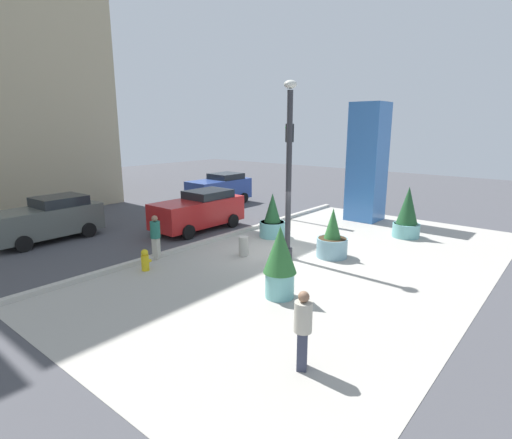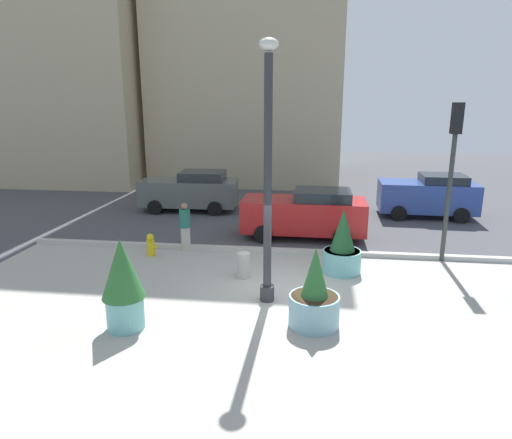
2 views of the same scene
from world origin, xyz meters
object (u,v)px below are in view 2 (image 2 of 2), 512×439
at_px(potted_plant_near_left, 314,299).
at_px(car_curb_east, 428,195).
at_px(pedestrian_crossing, 185,224).
at_px(car_curb_west, 191,191).
at_px(fire_hydrant, 151,245).
at_px(traffic_light_corner, 453,157).
at_px(lamp_post, 268,182).
at_px(potted_plant_near_right, 123,282).
at_px(car_intersection, 305,213).
at_px(potted_plant_by_pillar, 342,248).
at_px(concrete_bollard, 243,265).

xyz_separation_m(potted_plant_near_left, car_curb_east, (4.86, 10.60, 0.29)).
bearing_deg(pedestrian_crossing, car_curb_west, 103.36).
bearing_deg(car_curb_west, pedestrian_crossing, -76.64).
xyz_separation_m(fire_hydrant, traffic_light_corner, (9.29, 0.68, 2.90)).
bearing_deg(lamp_post, potted_plant_near_right, -148.36).
xyz_separation_m(potted_plant_near_left, car_intersection, (-0.34, 6.82, 0.26)).
distance_m(potted_plant_near_right, car_curb_west, 11.19).
bearing_deg(lamp_post, fire_hydrant, 144.48).
bearing_deg(potted_plant_near_right, car_intersection, 63.04).
relative_size(fire_hydrant, pedestrian_crossing, 0.46).
xyz_separation_m(lamp_post, potted_plant_by_pillar, (1.97, 2.20, -2.29)).
distance_m(traffic_light_corner, car_curb_west, 11.43).
bearing_deg(car_curb_east, potted_plant_near_right, -128.67).
relative_size(lamp_post, car_curb_east, 1.54).
bearing_deg(car_intersection, traffic_light_corner, -24.94).
distance_m(potted_plant_near_right, pedestrian_crossing, 5.45).
bearing_deg(lamp_post, pedestrian_crossing, 130.88).
distance_m(lamp_post, car_curb_east, 11.38).
relative_size(potted_plant_near_left, car_intersection, 0.41).
height_order(car_curb_west, car_intersection, car_curb_west).
height_order(lamp_post, concrete_bollard, lamp_post).
height_order(potted_plant_near_left, pedestrian_crossing, potted_plant_near_left).
bearing_deg(traffic_light_corner, fire_hydrant, -175.78).
bearing_deg(car_curb_west, traffic_light_corner, -30.31).
height_order(potted_plant_near_right, car_curb_east, potted_plant_near_right).
height_order(lamp_post, potted_plant_near_left, lamp_post).
distance_m(potted_plant_near_right, traffic_light_corner, 10.04).
bearing_deg(lamp_post, traffic_light_corner, 34.91).
bearing_deg(concrete_bollard, car_curb_west, 114.98).
bearing_deg(car_curb_west, car_curb_east, 0.85).
bearing_deg(car_intersection, car_curb_east, 36.00).
height_order(potted_plant_by_pillar, car_curb_east, potted_plant_by_pillar).
bearing_deg(potted_plant_by_pillar, potted_plant_near_left, -103.27).
distance_m(potted_plant_by_pillar, fire_hydrant, 6.14).
xyz_separation_m(fire_hydrant, car_intersection, (4.94, 2.71, 0.55)).
distance_m(potted_plant_by_pillar, car_curb_east, 8.28).
bearing_deg(potted_plant_near_right, concrete_bollard, 56.56).
bearing_deg(potted_plant_by_pillar, traffic_light_corner, 23.82).
height_order(lamp_post, potted_plant_near_right, lamp_post).
height_order(potted_plant_near_left, fire_hydrant, potted_plant_near_left).
bearing_deg(fire_hydrant, car_intersection, 28.73).
xyz_separation_m(potted_plant_near_right, fire_hydrant, (-1.14, 4.76, -0.73)).
distance_m(fire_hydrant, car_curb_east, 12.05).
xyz_separation_m(car_curb_east, car_curb_west, (-10.51, -0.16, -0.03)).
distance_m(concrete_bollard, car_curb_west, 8.67).
bearing_deg(potted_plant_near_left, potted_plant_by_pillar, 76.73).
height_order(car_curb_east, car_intersection, car_curb_east).
relative_size(potted_plant_near_left, car_curb_east, 0.46).
xyz_separation_m(car_curb_east, car_intersection, (-5.20, -3.78, -0.03)).
xyz_separation_m(potted_plant_near_right, car_curb_east, (9.00, 11.24, -0.15)).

